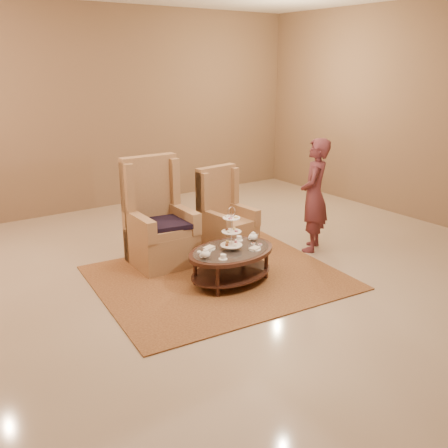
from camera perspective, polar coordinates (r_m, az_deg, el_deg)
ground at (r=6.18m, az=1.22°, el=-6.30°), size 8.00×8.00×0.00m
ceiling at (r=6.18m, az=1.22°, el=-6.30°), size 8.00×8.00×0.02m
wall_back at (r=9.21m, az=-13.83°, el=12.57°), size 8.00×0.04×3.50m
wall_right at (r=8.65m, az=23.76°, el=11.27°), size 0.04×8.00×3.50m
rug at (r=6.20m, az=-0.66°, el=-6.13°), size 3.08×2.64×0.02m
tea_table at (r=5.96m, az=0.84°, el=-3.62°), size 1.22×0.91×0.95m
armchair_left at (r=6.58m, az=-7.51°, el=-0.48°), size 0.77×0.79×1.40m
armchair_right at (r=7.01m, az=0.04°, el=0.14°), size 0.70×0.72×1.17m
person at (r=7.01m, az=10.26°, el=3.23°), size 0.69×0.65×1.58m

